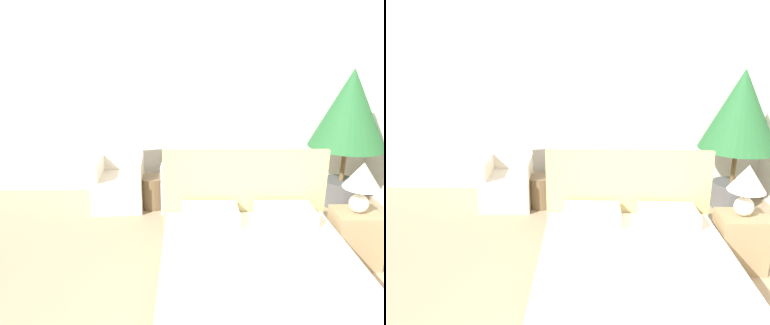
{
  "view_description": "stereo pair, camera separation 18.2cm",
  "coord_description": "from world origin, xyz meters",
  "views": [
    {
      "loc": [
        0.05,
        -1.4,
        2.09
      ],
      "look_at": [
        0.11,
        2.69,
        0.8
      ],
      "focal_mm": 35.0,
      "sensor_mm": 36.0,
      "label": 1
    },
    {
      "loc": [
        0.23,
        -1.4,
        2.09
      ],
      "look_at": [
        0.11,
        2.69,
        0.8
      ],
      "focal_mm": 35.0,
      "sensor_mm": 36.0,
      "label": 2
    }
  ],
  "objects": [
    {
      "name": "side_table",
      "position": [
        -0.41,
        3.25,
        0.21
      ],
      "size": [
        0.34,
        0.34,
        0.42
      ],
      "color": "brown",
      "rests_on": "ground_plane"
    },
    {
      "name": "bed",
      "position": [
        0.62,
        1.15,
        0.27
      ],
      "size": [
        1.62,
        2.03,
        1.12
      ],
      "color": "#8C7A5B",
      "rests_on": "ground_plane"
    },
    {
      "name": "armchair_near_window_left",
      "position": [
        -0.86,
        3.31,
        0.29
      ],
      "size": [
        0.67,
        0.69,
        0.91
      ],
      "rotation": [
        0.0,
        0.0,
        0.05
      ],
      "color": "beige",
      "rests_on": "ground_plane"
    },
    {
      "name": "wall_back",
      "position": [
        0.0,
        3.9,
        1.45
      ],
      "size": [
        10.0,
        0.06,
        2.9
      ],
      "color": "silver",
      "rests_on": "ground_plane"
    },
    {
      "name": "table_lamp",
      "position": [
        1.69,
        1.85,
        0.88
      ],
      "size": [
        0.34,
        0.34,
        0.5
      ],
      "color": "white",
      "rests_on": "nightstand"
    },
    {
      "name": "nightstand",
      "position": [
        1.69,
        1.85,
        0.28
      ],
      "size": [
        0.45,
        0.37,
        0.56
      ],
      "color": "#937A56",
      "rests_on": "ground_plane"
    },
    {
      "name": "potted_palm",
      "position": [
        2.13,
        3.3,
        1.22
      ],
      "size": [
        0.96,
        0.96,
        1.82
      ],
      "color": "#4C4C4C",
      "rests_on": "ground_plane"
    },
    {
      "name": "armchair_near_window_right",
      "position": [
        0.05,
        3.31,
        0.29
      ],
      "size": [
        0.66,
        0.68,
        0.91
      ],
      "rotation": [
        0.0,
        0.0,
        -0.03
      ],
      "color": "beige",
      "rests_on": "ground_plane"
    }
  ]
}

